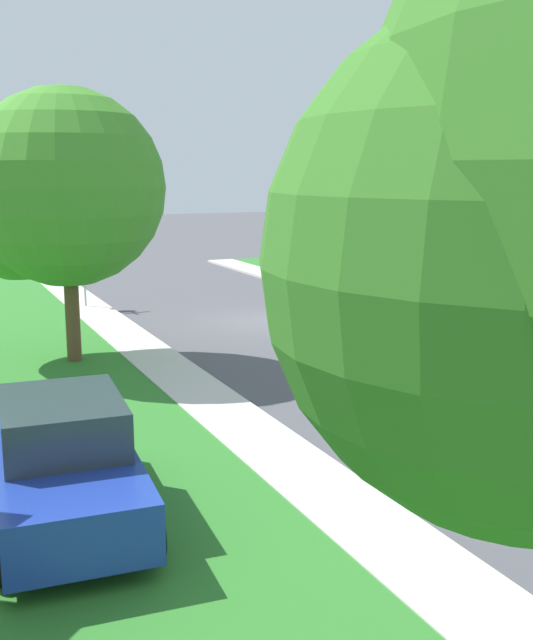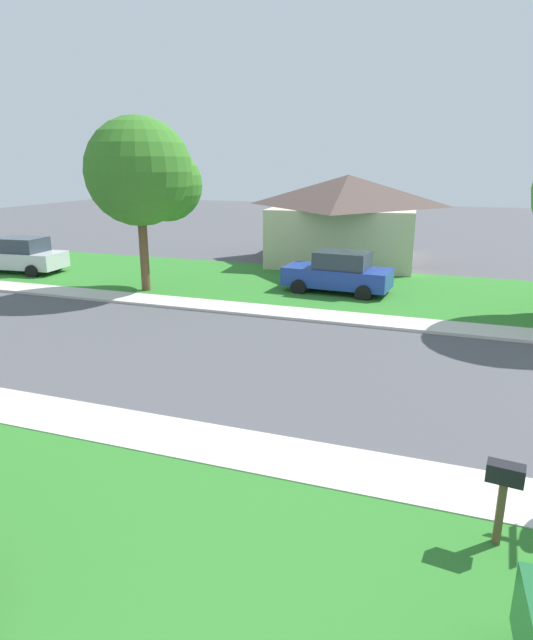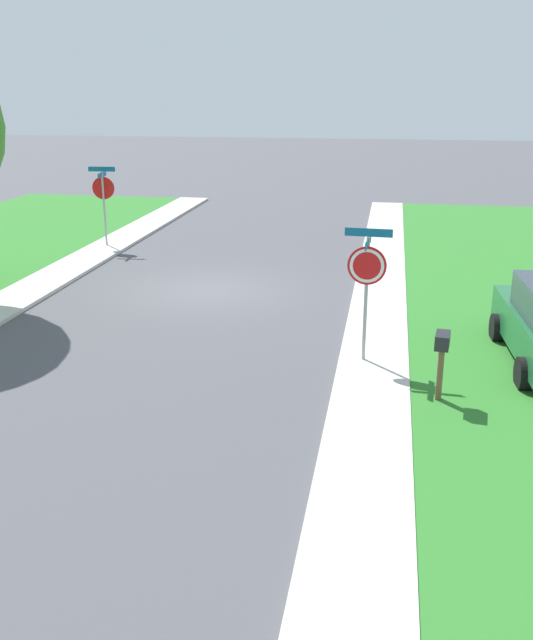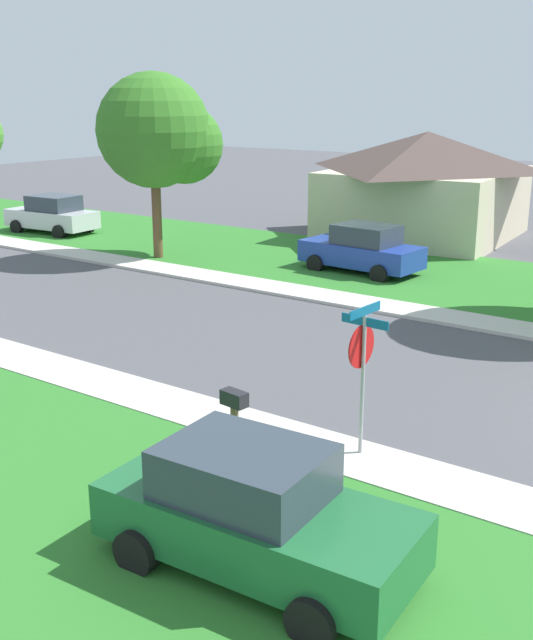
{
  "view_description": "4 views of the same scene",
  "coord_description": "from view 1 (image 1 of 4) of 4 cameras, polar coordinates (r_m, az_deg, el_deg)",
  "views": [
    {
      "loc": [
        10.0,
        21.89,
        4.82
      ],
      "look_at": [
        2.78,
        6.22,
        1.4
      ],
      "focal_mm": 42.48,
      "sensor_mm": 36.0,
      "label": 1
    },
    {
      "loc": [
        -12.89,
        7.43,
        5.15
      ],
      "look_at": [
        -0.77,
        11.72,
        1.4
      ],
      "focal_mm": 30.09,
      "sensor_mm": 36.0,
      "label": 2
    },
    {
      "loc": [
        -4.89,
        18.64,
        5.38
      ],
      "look_at": [
        -2.81,
        6.57,
        1.4
      ],
      "focal_mm": 40.67,
      "sensor_mm": 36.0,
      "label": 3
    },
    {
      "loc": [
        -15.61,
        -1.07,
        6.17
      ],
      "look_at": [
        -2.3,
        8.39,
        1.4
      ],
      "focal_mm": 43.6,
      "sensor_mm": 36.0,
      "label": 4
    }
  ],
  "objects": [
    {
      "name": "car_blue_near_corner",
      "position": [
        10.92,
        -14.92,
        -10.37
      ],
      "size": [
        2.29,
        4.43,
        1.76
      ],
      "color": "#1E389E",
      "rests_on": "ground"
    },
    {
      "name": "tree_across_left",
      "position": [
        19.44,
        -15.75,
        9.11
      ],
      "size": [
        5.2,
        4.84,
        6.83
      ],
      "color": "brown",
      "rests_on": "ground"
    },
    {
      "name": "sidewalk_east",
      "position": [
        12.2,
        3.23,
        -11.84
      ],
      "size": [
        1.4,
        56.0,
        0.1
      ],
      "primitive_type": "cube",
      "color": "beige",
      "rests_on": "ground"
    },
    {
      "name": "stop_sign_near_corner",
      "position": [
        27.34,
        -13.64,
        4.74
      ],
      "size": [
        0.92,
        0.92,
        2.77
      ],
      "color": "#9E9EA3",
      "rests_on": "ground"
    },
    {
      "name": "stop_sign_far_corner",
      "position": [
        22.57,
        15.49,
        3.34
      ],
      "size": [
        0.92,
        0.92,
        2.77
      ],
      "color": "#9E9EA3",
      "rests_on": "ground"
    },
    {
      "name": "ground_plane",
      "position": [
        24.55,
        -0.19,
        -0.11
      ],
      "size": [
        120.0,
        120.0,
        0.0
      ],
      "primitive_type": "plane",
      "color": "#4C4C51"
    }
  ]
}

